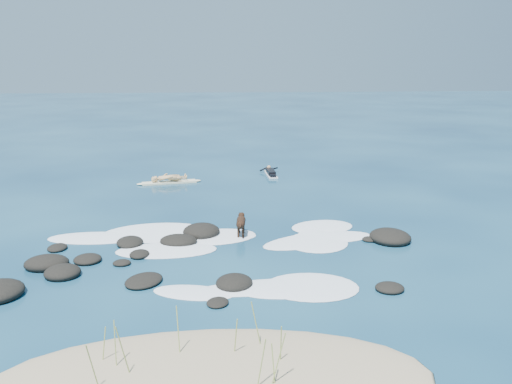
{
  "coord_description": "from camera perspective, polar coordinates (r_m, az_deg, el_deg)",
  "views": [
    {
      "loc": [
        0.13,
        -18.26,
        6.31
      ],
      "look_at": [
        1.79,
        4.0,
        0.9
      ],
      "focal_mm": 40.0,
      "sensor_mm": 36.0,
      "label": 1
    }
  ],
  "objects": [
    {
      "name": "breaking_foam",
      "position": [
        19.18,
        -1.8,
        -5.56
      ],
      "size": [
        11.57,
        7.94,
        0.12
      ],
      "color": "white",
      "rests_on": "ground"
    },
    {
      "name": "ground",
      "position": [
        19.32,
        -4.42,
        -5.48
      ],
      "size": [
        160.0,
        160.0,
        0.0
      ],
      "primitive_type": "plane",
      "color": "#0A2642",
      "rests_on": "ground"
    },
    {
      "name": "reef_rocks",
      "position": [
        18.02,
        -9.68,
        -6.7
      ],
      "size": [
        14.43,
        7.09,
        0.55
      ],
      "color": "black",
      "rests_on": "ground"
    },
    {
      "name": "dog",
      "position": [
        20.19,
        -1.51,
        -3.01
      ],
      "size": [
        0.38,
        1.26,
        0.8
      ],
      "rotation": [
        0.0,
        0.0,
        1.48
      ],
      "color": "black",
      "rests_on": "ground"
    },
    {
      "name": "dune_grass",
      "position": [
        11.67,
        -5.71,
        -15.42
      ],
      "size": [
        3.66,
        1.67,
        1.22
      ],
      "color": "#8FA04D",
      "rests_on": "ground"
    },
    {
      "name": "paddling_surfer_rig",
      "position": [
        30.52,
        1.48,
        1.94
      ],
      "size": [
        1.03,
        2.28,
        0.4
      ],
      "rotation": [
        0.0,
        0.0,
        1.62
      ],
      "color": "white",
      "rests_on": "ground"
    },
    {
      "name": "standing_surfer_rig",
      "position": [
        28.79,
        -8.73,
        2.28
      ],
      "size": [
        3.23,
        1.11,
        1.85
      ],
      "rotation": [
        0.0,
        0.0,
        0.21
      ],
      "color": "#EFEABF",
      "rests_on": "ground"
    },
    {
      "name": "sand_dune",
      "position": [
        11.88,
        -4.46,
        -18.5
      ],
      "size": [
        9.0,
        4.4,
        0.6
      ],
      "primitive_type": "ellipsoid",
      "color": "#9E8966",
      "rests_on": "ground"
    }
  ]
}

